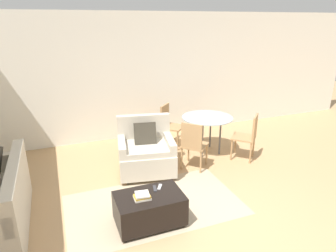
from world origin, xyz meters
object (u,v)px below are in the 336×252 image
object	(u,v)px
tv_remote_primary	(155,188)
dining_table	(207,122)
armchair	(146,152)
tv_remote_secondary	(160,187)
dining_chair_near_left	(193,143)
dining_chair_near_right	(249,134)
book_stack	(142,196)
ottoman	(149,208)
dining_chair_far_left	(169,123)

from	to	relation	value
tv_remote_primary	dining_table	xyz separation A→B (m)	(1.67, 1.65, 0.22)
armchair	tv_remote_primary	world-z (taller)	armchair
tv_remote_secondary	dining_chair_near_left	xyz separation A→B (m)	(1.01, 1.05, 0.09)
tv_remote_secondary	dining_chair_near_right	world-z (taller)	dining_chair_near_right
armchair	dining_table	size ratio (longest dim) A/B	1.06
book_stack	tv_remote_primary	size ratio (longest dim) A/B	1.39
dining_chair_near_right	dining_chair_near_left	bearing A→B (deg)	180.00
dining_chair_near_right	ottoman	bearing A→B (deg)	-153.33
dining_chair_far_left	armchair	bearing A→B (deg)	-130.28
armchair	dining_chair_near_right	world-z (taller)	armchair
tv_remote_primary	dining_table	bearing A→B (deg)	44.71
dining_chair_near_left	dining_chair_far_left	world-z (taller)	same
armchair	book_stack	bearing A→B (deg)	-108.94
tv_remote_primary	dining_table	world-z (taller)	dining_table
book_stack	dining_table	bearing A→B (deg)	43.80
dining_chair_near_left	dining_chair_far_left	bearing A→B (deg)	90.00
ottoman	dining_chair_far_left	bearing A→B (deg)	62.97
armchair	dining_chair_near_right	size ratio (longest dim) A/B	1.20
armchair	ottoman	bearing A→B (deg)	-105.57
dining_table	dining_chair_near_right	xyz separation A→B (m)	(0.58, -0.58, -0.14)
tv_remote_secondary	dining_chair_near_left	size ratio (longest dim) A/B	0.16
book_stack	dining_chair_far_left	xyz separation A→B (m)	(1.31, 2.40, 0.06)
dining_chair_near_left	dining_chair_near_right	world-z (taller)	same
tv_remote_secondary	armchair	bearing A→B (deg)	81.23
armchair	book_stack	distance (m)	1.52
dining_table	dining_chair_near_left	distance (m)	0.84
armchair	dining_chair_far_left	bearing A→B (deg)	49.72
tv_remote_secondary	dining_chair_near_right	distance (m)	2.42
dining_table	dining_chair_near_right	world-z (taller)	dining_chair_near_right
armchair	dining_chair_near_left	xyz separation A→B (m)	(0.81, -0.21, 0.14)
ottoman	book_stack	world-z (taller)	book_stack
book_stack	dining_table	distance (m)	2.63
armchair	dining_chair_near_left	world-z (taller)	armchair
book_stack	tv_remote_primary	world-z (taller)	book_stack
book_stack	dining_chair_near_right	size ratio (longest dim) A/B	0.24
dining_chair_far_left	book_stack	bearing A→B (deg)	-118.60
tv_remote_secondary	dining_table	size ratio (longest dim) A/B	0.14
book_stack	dining_chair_near_right	bearing A→B (deg)	26.41
dining_chair_near_left	ottoman	bearing A→B (deg)	-135.29
tv_remote_secondary	dining_chair_far_left	bearing A→B (deg)	65.56
tv_remote_primary	tv_remote_secondary	world-z (taller)	same
tv_remote_primary	tv_remote_secondary	bearing A→B (deg)	12.84
armchair	ottoman	distance (m)	1.46
ottoman	dining_chair_near_right	bearing A→B (deg)	26.67
dining_table	dining_chair_near_right	bearing A→B (deg)	-45.00
tv_remote_primary	dining_chair_near_right	bearing A→B (deg)	25.34
armchair	ottoman	size ratio (longest dim) A/B	1.23
ottoman	dining_chair_near_right	world-z (taller)	dining_chair_near_right
book_stack	dining_chair_far_left	distance (m)	2.73
ottoman	dining_chair_far_left	distance (m)	2.67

